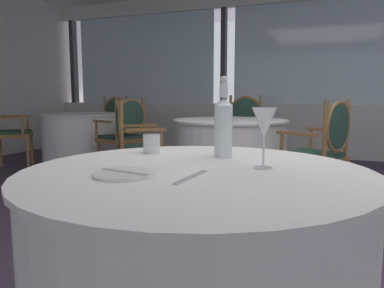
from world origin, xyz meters
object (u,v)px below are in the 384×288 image
object	(u,v)px
water_tumbler	(152,144)
dining_chair_0_2	(244,127)
water_bottle	(223,125)
wine_glass	(264,124)
side_plate	(125,174)
dining_chair_0_0	(132,140)
dining_chair_2_1	(5,126)
dining_chair_0_1	(323,146)
dining_chair_2_2	(125,130)
dining_chair_2_0	(113,120)

from	to	relation	value
water_tumbler	dining_chair_0_2	size ratio (longest dim) A/B	0.08
water_bottle	wine_glass	size ratio (longest dim) A/B	1.56
side_plate	dining_chair_0_0	world-z (taller)	dining_chair_0_0
wine_glass	dining_chair_2_1	distance (m)	4.59
dining_chair_0_1	dining_chair_2_1	bearing A→B (deg)	19.67
dining_chair_0_2	dining_chair_2_2	size ratio (longest dim) A/B	1.03
dining_chair_0_1	dining_chair_2_1	size ratio (longest dim) A/B	0.97
wine_glass	dining_chair_0_0	size ratio (longest dim) A/B	0.22
dining_chair_0_2	wine_glass	bearing A→B (deg)	8.88
dining_chair_0_1	dining_chair_2_2	world-z (taller)	dining_chair_2_2
dining_chair_0_0	wine_glass	bearing A→B (deg)	-84.72
water_bottle	dining_chair_0_1	bearing A→B (deg)	79.21
dining_chair_2_0	water_bottle	bearing A→B (deg)	30.37
dining_chair_2_0	dining_chair_2_1	distance (m)	1.72
water_tumbler	dining_chair_2_1	world-z (taller)	dining_chair_2_1
wine_glass	dining_chair_0_0	xyz separation A→B (m)	(-1.61, 1.93, -0.34)
dining_chair_0_2	dining_chair_2_1	world-z (taller)	dining_chair_0_2
wine_glass	dining_chair_2_2	size ratio (longest dim) A/B	0.22
water_tumbler	side_plate	bearing A→B (deg)	-73.72
dining_chair_2_0	dining_chair_0_0	bearing A→B (deg)	29.17
water_tumbler	dining_chair_2_2	distance (m)	3.00
side_plate	dining_chair_0_2	distance (m)	3.84
dining_chair_2_0	dining_chair_2_1	world-z (taller)	dining_chair_2_0
dining_chair_2_0	water_tumbler	bearing A→B (deg)	27.26
dining_chair_0_2	dining_chair_2_2	xyz separation A→B (m)	(-1.30, -0.85, -0.01)
wine_glass	dining_chair_0_1	bearing A→B (deg)	85.45
side_plate	dining_chair_0_1	world-z (taller)	dining_chair_0_1
water_tumbler	dining_chair_2_0	bearing A→B (deg)	124.54
side_plate	dining_chair_2_2	size ratio (longest dim) A/B	0.20
water_tumbler	dining_chair_0_0	world-z (taller)	dining_chair_0_0
side_plate	dining_chair_2_0	xyz separation A→B (m)	(-2.80, 4.33, -0.16)
dining_chair_2_2	dining_chair_0_1	bearing A→B (deg)	-172.42
wine_glass	dining_chair_0_2	distance (m)	3.65
water_tumbler	dining_chair_2_0	xyz separation A→B (m)	(-2.67, 3.88, -0.20)
water_tumbler	dining_chair_2_2	world-z (taller)	dining_chair_2_2
water_tumbler	dining_chair_2_1	bearing A→B (deg)	145.52
dining_chair_2_1	dining_chair_2_2	bearing A→B (deg)	-30.02
wine_glass	dining_chair_0_2	xyz separation A→B (m)	(-0.85, 3.54, -0.31)
water_tumbler	water_bottle	bearing A→B (deg)	0.45
dining_chair_2_1	wine_glass	bearing A→B (deg)	-69.99
wine_glass	dining_chair_0_1	size ratio (longest dim) A/B	0.22
water_tumbler	dining_chair_0_0	bearing A→B (deg)	122.06
water_bottle	water_tumbler	size ratio (longest dim) A/B	4.08
water_bottle	water_tumbler	distance (m)	0.33
dining_chair_2_2	dining_chair_0_2	bearing A→B (deg)	-124.13
wine_glass	side_plate	bearing A→B (deg)	-145.52
water_tumbler	dining_chair_0_0	distance (m)	2.07
water_bottle	dining_chair_0_0	bearing A→B (deg)	129.08
dining_chair_2_0	dining_chair_2_1	size ratio (longest dim) A/B	1.00
side_plate	dining_chair_0_0	distance (m)	2.52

